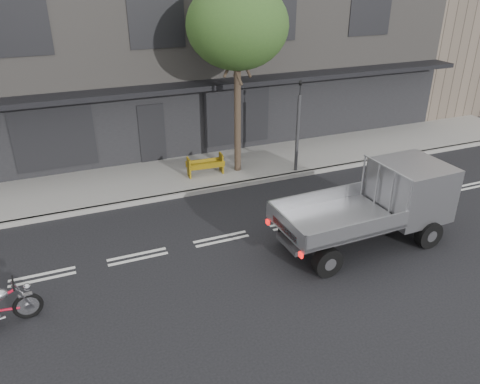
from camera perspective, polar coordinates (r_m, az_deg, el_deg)
name	(u,v)px	position (r m, az deg, el deg)	size (l,w,h in m)	color
ground	(221,239)	(13.48, -2.30, -5.75)	(80.00, 80.00, 0.00)	black
sidewalk	(178,175)	(17.45, -7.62, 2.03)	(32.00, 3.20, 0.15)	gray
kerb	(190,193)	(16.04, -6.12, -0.11)	(32.00, 0.20, 0.15)	gray
building_main	(134,41)	(22.66, -12.85, 17.51)	(26.00, 10.00, 8.00)	slate
building_neighbour	(473,5)	(32.58, 26.56, 19.76)	(14.00, 10.00, 10.00)	brown
street_tree	(237,26)	(16.29, -0.33, 19.58)	(3.40, 3.40, 6.74)	#382B21
traffic_light_pole	(298,132)	(17.17, 7.03, 7.30)	(0.12, 0.12, 3.50)	#2D2D30
flatbed_ute	(397,195)	(13.75, 18.60, -0.39)	(4.95, 2.16, 2.27)	black
construction_barrier	(207,167)	(16.95, -4.05, 3.11)	(1.34, 0.53, 0.75)	yellow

